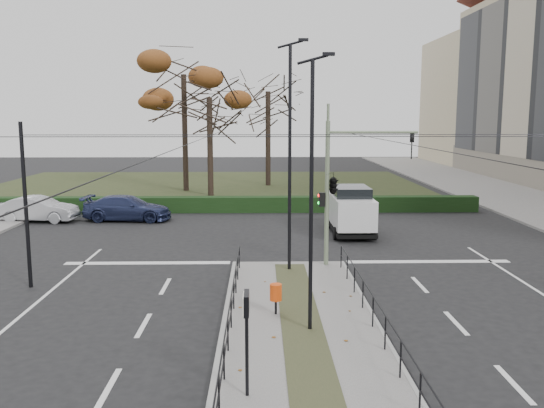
% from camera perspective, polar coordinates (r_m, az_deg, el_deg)
% --- Properties ---
extents(ground, '(140.00, 140.00, 0.00)m').
position_cam_1_polar(ground, '(19.54, 2.44, -9.76)').
color(ground, black).
rests_on(ground, ground).
extents(median_island, '(4.40, 15.00, 0.14)m').
position_cam_1_polar(median_island, '(17.16, 2.97, -12.18)').
color(median_island, '#615F5D').
rests_on(median_island, ground).
extents(sidewalk_east, '(8.00, 90.00, 0.14)m').
position_cam_1_polar(sidewalk_east, '(45.23, 23.95, 0.17)').
color(sidewalk_east, '#615F5D').
rests_on(sidewalk_east, ground).
extents(park, '(38.00, 26.00, 0.10)m').
position_cam_1_polar(park, '(51.09, -6.56, 1.73)').
color(park, '#273018').
rests_on(park, ground).
extents(hedge, '(38.00, 1.00, 1.00)m').
position_cam_1_polar(hedge, '(37.83, -8.46, -0.05)').
color(hedge, black).
rests_on(hedge, ground).
extents(median_railing, '(4.14, 13.24, 0.92)m').
position_cam_1_polar(median_railing, '(16.77, 3.02, -9.40)').
color(median_railing, black).
rests_on(median_railing, median_island).
extents(catenary, '(20.00, 34.00, 6.00)m').
position_cam_1_polar(catenary, '(20.34, 2.21, 0.88)').
color(catenary, black).
rests_on(catenary, ground).
extents(traffic_light, '(4.00, 2.25, 5.86)m').
position_cam_1_polar(traffic_light, '(23.34, 6.32, 2.17)').
color(traffic_light, slate).
rests_on(traffic_light, median_island).
extents(litter_bin, '(0.37, 0.37, 0.95)m').
position_cam_1_polar(litter_bin, '(17.86, 0.38, -8.78)').
color(litter_bin, black).
rests_on(litter_bin, median_island).
extents(info_panel, '(0.13, 0.60, 2.32)m').
position_cam_1_polar(info_panel, '(12.55, -2.56, -10.96)').
color(info_panel, black).
rests_on(info_panel, median_island).
extents(streetlamp_median_near, '(0.65, 0.13, 7.73)m').
position_cam_1_polar(streetlamp_median_near, '(15.93, 3.98, 1.06)').
color(streetlamp_median_near, black).
rests_on(streetlamp_median_near, median_island).
extents(streetlamp_median_far, '(0.75, 0.15, 8.94)m').
position_cam_1_polar(streetlamp_median_far, '(22.32, 1.82, 4.84)').
color(streetlamp_median_far, black).
rests_on(streetlamp_median_far, median_island).
extents(parked_car_second, '(4.69, 2.03, 1.50)m').
position_cam_1_polar(parked_car_second, '(36.68, -22.14, -0.47)').
color(parked_car_second, '#AFB1B7').
rests_on(parked_car_second, ground).
extents(parked_car_third, '(5.33, 2.50, 1.50)m').
position_cam_1_polar(parked_car_third, '(35.45, -14.13, -0.39)').
color(parked_car_third, '#20284C').
rests_on(parked_car_third, ground).
extents(white_van, '(2.20, 4.79, 2.52)m').
position_cam_1_polar(white_van, '(30.73, 7.79, -0.52)').
color(white_van, silver).
rests_on(white_van, ground).
extents(rust_tree, '(9.44, 9.44, 12.39)m').
position_cam_1_polar(rust_tree, '(48.00, -8.76, 12.56)').
color(rust_tree, black).
rests_on(rust_tree, park).
extents(bare_tree_center, '(6.35, 6.35, 10.94)m').
position_cam_1_polar(bare_tree_center, '(51.07, -0.40, 10.42)').
color(bare_tree_center, black).
rests_on(bare_tree_center, park).
extents(bare_tree_near, '(5.96, 5.96, 9.98)m').
position_cam_1_polar(bare_tree_near, '(44.49, -6.22, 9.75)').
color(bare_tree_near, black).
rests_on(bare_tree_near, park).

